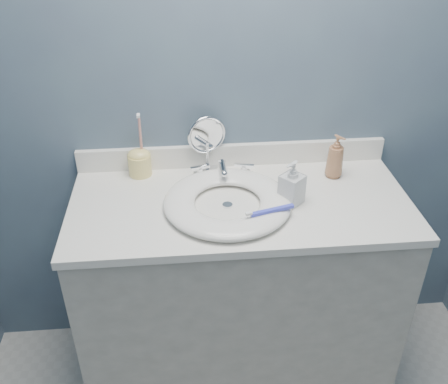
{
  "coord_description": "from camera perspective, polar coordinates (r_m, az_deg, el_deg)",
  "views": [
    {
      "loc": [
        -0.2,
        -0.5,
        1.87
      ],
      "look_at": [
        -0.06,
        0.94,
        0.94
      ],
      "focal_mm": 40.0,
      "sensor_mm": 36.0,
      "label": 1
    }
  ],
  "objects": [
    {
      "name": "countertop",
      "position": [
        1.79,
        1.89,
        -1.4
      ],
      "size": [
        1.22,
        0.57,
        0.03
      ],
      "primitive_type": "cube",
      "color": "white",
      "rests_on": "vanity_cabinet"
    },
    {
      "name": "vanity_cabinet",
      "position": [
        2.07,
        1.67,
        -11.54
      ],
      "size": [
        1.2,
        0.55,
        0.85
      ],
      "primitive_type": "cube",
      "color": "beige",
      "rests_on": "ground"
    },
    {
      "name": "toothbrush_holder",
      "position": [
        1.94,
        -9.63,
        3.5
      ],
      "size": [
        0.09,
        0.09,
        0.25
      ],
      "rotation": [
        0.0,
        0.0,
        0.18
      ],
      "color": "#F8E07C",
      "rests_on": "countertop"
    },
    {
      "name": "drain",
      "position": [
        1.75,
        0.39,
        -1.52
      ],
      "size": [
        0.04,
        0.04,
        0.01
      ],
      "primitive_type": "cylinder",
      "color": "silver",
      "rests_on": "countertop"
    },
    {
      "name": "soap_bottle_clear",
      "position": [
        1.75,
        7.8,
        1.07
      ],
      "size": [
        0.1,
        0.1,
        0.16
      ],
      "primitive_type": "imported",
      "rotation": [
        0.0,
        0.0,
        -0.84
      ],
      "color": "silver",
      "rests_on": "countertop"
    },
    {
      "name": "backsplash",
      "position": [
        1.99,
        1.01,
        4.26
      ],
      "size": [
        1.22,
        0.02,
        0.09
      ],
      "primitive_type": "cube",
      "color": "white",
      "rests_on": "countertop"
    },
    {
      "name": "soap_bottle_amber",
      "position": [
        1.94,
        12.62,
        4.0
      ],
      "size": [
        0.09,
        0.09,
        0.17
      ],
      "primitive_type": "imported",
      "rotation": [
        0.0,
        0.0,
        0.6
      ],
      "color": "#A16C48",
      "rests_on": "countertop"
    },
    {
      "name": "faucet",
      "position": [
        1.91,
        -0.18,
        2.37
      ],
      "size": [
        0.25,
        0.13,
        0.07
      ],
      "color": "silver",
      "rests_on": "countertop"
    },
    {
      "name": "back_wall",
      "position": [
        1.88,
        1.05,
        11.82
      ],
      "size": [
        2.2,
        0.02,
        2.4
      ],
      "primitive_type": "cube",
      "color": "#48576C",
      "rests_on": "ground"
    },
    {
      "name": "makeup_mirror",
      "position": [
        1.92,
        -1.97,
        5.86
      ],
      "size": [
        0.15,
        0.09,
        0.23
      ],
      "rotation": [
        0.0,
        0.0,
        0.28
      ],
      "color": "silver",
      "rests_on": "countertop"
    },
    {
      "name": "toothbrush_lying",
      "position": [
        1.66,
        5.33,
        -2.14
      ],
      "size": [
        0.17,
        0.06,
        0.02
      ],
      "rotation": [
        0.0,
        0.0,
        0.27
      ],
      "color": "#3D46DB",
      "rests_on": "basin"
    },
    {
      "name": "basin",
      "position": [
        1.75,
        0.4,
        -1.11
      ],
      "size": [
        0.45,
        0.45,
        0.04
      ],
      "primitive_type": null,
      "color": "white",
      "rests_on": "countertop"
    }
  ]
}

